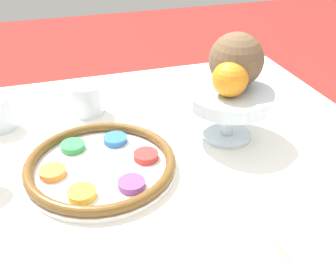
% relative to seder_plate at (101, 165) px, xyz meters
% --- Properties ---
extents(seder_plate, '(0.30, 0.30, 0.03)m').
position_rel_seder_plate_xyz_m(seder_plate, '(0.00, 0.00, 0.00)').
color(seder_plate, white).
rests_on(seder_plate, dining_table).
extents(fruit_stand, '(0.19, 0.19, 0.11)m').
position_rel_seder_plate_xyz_m(fruit_stand, '(0.30, 0.05, 0.07)').
color(fruit_stand, silver).
rests_on(fruit_stand, dining_table).
extents(orange_fruit, '(0.08, 0.08, 0.08)m').
position_rel_seder_plate_xyz_m(orange_fruit, '(0.28, 0.03, 0.14)').
color(orange_fruit, orange).
rests_on(orange_fruit, fruit_stand).
extents(coconut, '(0.12, 0.12, 0.12)m').
position_rel_seder_plate_xyz_m(coconut, '(0.31, 0.07, 0.16)').
color(coconut, brown).
rests_on(coconut, fruit_stand).
extents(bread_plate, '(0.15, 0.15, 0.02)m').
position_rel_seder_plate_xyz_m(bread_plate, '(0.28, -0.34, -0.01)').
color(bread_plate, silver).
rests_on(bread_plate, dining_table).
extents(cup_mid, '(0.08, 0.08, 0.08)m').
position_rel_seder_plate_xyz_m(cup_mid, '(0.41, 0.22, 0.02)').
color(cup_mid, silver).
rests_on(cup_mid, dining_table).
extents(cup_far, '(0.08, 0.08, 0.08)m').
position_rel_seder_plate_xyz_m(cup_far, '(0.01, 0.25, 0.02)').
color(cup_far, silver).
rests_on(cup_far, dining_table).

